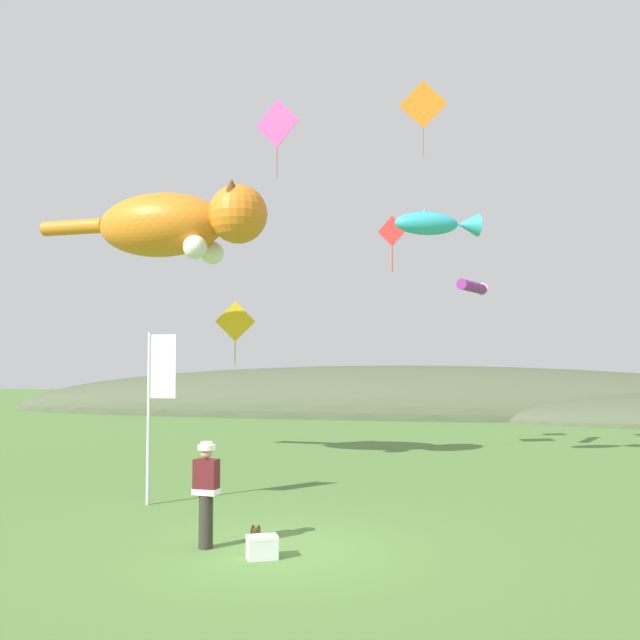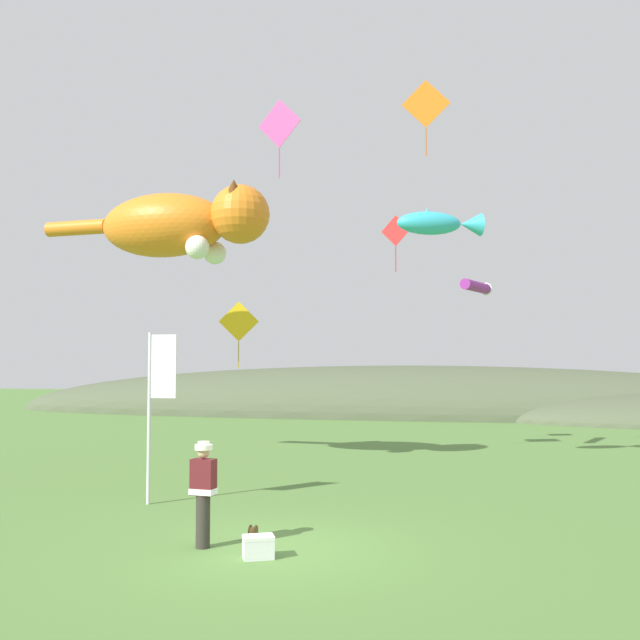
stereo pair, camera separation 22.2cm
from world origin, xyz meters
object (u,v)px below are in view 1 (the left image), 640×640
object	(u,v)px
festival_attendant	(206,491)
kite_fish_windsock	(436,224)
kite_giant_cat	(177,224)
kite_spool	(256,532)
kite_diamond_pink	(277,124)
kite_tube_streamer	(473,287)
festival_banner_pole	(156,392)
kite_diamond_orange	(423,105)
kite_diamond_red	(392,232)
kite_diamond_gold	(235,322)
picnic_cooler	(262,547)

from	to	relation	value
festival_attendant	kite_fish_windsock	size ratio (longest dim) A/B	0.67
kite_giant_cat	kite_fish_windsock	bearing A→B (deg)	10.10
kite_spool	kite_fish_windsock	distance (m)	11.64
kite_diamond_pink	kite_tube_streamer	bearing A→B (deg)	39.51
kite_fish_windsock	kite_diamond_pink	bearing A→B (deg)	-166.76
festival_banner_pole	kite_diamond_orange	distance (m)	12.65
kite_tube_streamer	kite_diamond_red	bearing A→B (deg)	179.83
kite_fish_windsock	kite_diamond_pink	world-z (taller)	kite_diamond_pink
kite_diamond_pink	kite_diamond_red	bearing A→B (deg)	57.79
kite_spool	kite_giant_cat	xyz separation A→B (m)	(-4.55, 7.43, 7.04)
kite_giant_cat	kite_fish_windsock	size ratio (longest dim) A/B	2.80
kite_tube_streamer	kite_diamond_gold	size ratio (longest dim) A/B	0.90
kite_spool	festival_banner_pole	world-z (taller)	festival_banner_pole
festival_banner_pole	kite_fish_windsock	bearing A→B (deg)	46.38
kite_diamond_orange	festival_banner_pole	bearing A→B (deg)	-127.35
kite_spool	kite_fish_windsock	world-z (taller)	kite_fish_windsock
kite_tube_streamer	kite_diamond_pink	world-z (taller)	kite_diamond_pink
picnic_cooler	kite_giant_cat	bearing A→B (deg)	120.17
festival_attendant	kite_tube_streamer	bearing A→B (deg)	70.01
kite_diamond_red	kite_diamond_orange	xyz separation A→B (m)	(1.21, -2.57, 3.50)
kite_diamond_pink	kite_giant_cat	bearing A→B (deg)	-174.84
kite_diamond_gold	kite_spool	bearing A→B (deg)	-70.60
picnic_cooler	kite_fish_windsock	bearing A→B (deg)	75.65
festival_banner_pole	kite_spool	bearing A→B (deg)	-39.98
festival_attendant	kite_diamond_red	xyz separation A→B (m)	(2.04, 13.09, 6.69)
kite_spool	kite_diamond_pink	xyz separation A→B (m)	(-1.59, 7.70, 9.97)
festival_attendant	kite_spool	bearing A→B (deg)	46.53
kite_diamond_red	kite_diamond_pink	xyz separation A→B (m)	(-2.95, -4.69, 2.45)
festival_banner_pole	kite_diamond_orange	xyz separation A→B (m)	(5.58, 7.31, 8.68)
kite_giant_cat	kite_fish_windsock	xyz separation A→B (m)	(7.52, 1.34, 0.01)
festival_attendant	kite_diamond_pink	xyz separation A→B (m)	(-0.92, 8.40, 9.14)
festival_attendant	kite_tube_streamer	distance (m)	14.70
kite_fish_windsock	picnic_cooler	bearing A→B (deg)	-104.35
picnic_cooler	kite_tube_streamer	xyz separation A→B (m)	(3.66, 13.52, 5.47)
kite_diamond_gold	kite_diamond_red	bearing A→B (deg)	15.38
picnic_cooler	kite_diamond_red	size ratio (longest dim) A/B	0.29
picnic_cooler	festival_banner_pole	bearing A→B (deg)	133.22
festival_banner_pole	kite_diamond_orange	bearing A→B (deg)	52.65
festival_attendant	kite_diamond_pink	size ratio (longest dim) A/B	0.76
kite_giant_cat	kite_diamond_gold	xyz separation A→B (m)	(0.69, 3.52, -2.71)
kite_spool	picnic_cooler	size ratio (longest dim) A/B	0.43
kite_tube_streamer	kite_diamond_pink	bearing A→B (deg)	-140.49
festival_banner_pole	kite_diamond_pink	bearing A→B (deg)	74.77
picnic_cooler	kite_diamond_gold	size ratio (longest dim) A/B	0.26
picnic_cooler	kite_tube_streamer	bearing A→B (deg)	74.84
festival_attendant	kite_diamond_pink	distance (m)	12.45
kite_giant_cat	kite_diamond_gold	size ratio (longest dim) A/B	3.26
kite_fish_windsock	kite_tube_streamer	world-z (taller)	kite_fish_windsock
festival_banner_pole	kite_diamond_gold	bearing A→B (deg)	95.82
kite_diamond_pink	kite_diamond_orange	bearing A→B (deg)	27.00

